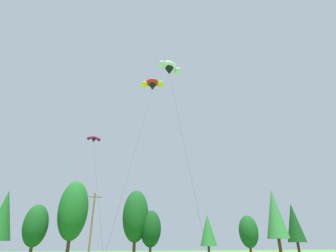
# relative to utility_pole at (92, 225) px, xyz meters

# --- Properties ---
(treeline_tree_c) EXTENTS (4.31, 4.31, 12.34)m
(treeline_tree_c) POSITION_rel_utility_pole_xyz_m (-16.75, 15.07, 2.47)
(treeline_tree_c) COLOR #472D19
(treeline_tree_c) RESTS_ON ground_plane
(treeline_tree_d) EXTENTS (4.40, 4.40, 9.64)m
(treeline_tree_d) POSITION_rel_utility_pole_xyz_m (-10.36, 13.25, 0.57)
(treeline_tree_d) COLOR #472D19
(treeline_tree_d) RESTS_ON ground_plane
(treeline_tree_e) EXTENTS (5.74, 5.74, 14.60)m
(treeline_tree_e) POSITION_rel_utility_pole_xyz_m (-4.14, 14.07, 3.57)
(treeline_tree_e) COLOR #472D19
(treeline_tree_e) RESTS_ON ground_plane
(treeline_tree_f) EXTENTS (5.42, 5.42, 13.40)m
(treeline_tree_f) POSITION_rel_utility_pole_xyz_m (8.51, 14.88, 2.85)
(treeline_tree_f) COLOR #472D19
(treeline_tree_f) RESTS_ON ground_plane
(treeline_tree_g) EXTENTS (4.28, 4.28, 9.20)m
(treeline_tree_g) POSITION_rel_utility_pole_xyz_m (11.73, 14.20, 0.30)
(treeline_tree_g) COLOR #472D19
(treeline_tree_g) RESTS_ON ground_plane
(treeline_tree_h) EXTENTS (3.50, 3.50, 8.64)m
(treeline_tree_h) POSITION_rel_utility_pole_xyz_m (23.93, 12.91, 0.14)
(treeline_tree_h) COLOR #472D19
(treeline_tree_h) RESTS_ON ground_plane
(treeline_tree_i) EXTENTS (4.09, 4.09, 8.47)m
(treeline_tree_i) POSITION_rel_utility_pole_xyz_m (32.83, 11.57, -0.14)
(treeline_tree_i) COLOR #472D19
(treeline_tree_i) RESTS_ON ground_plane
(treeline_tree_j) EXTENTS (4.75, 4.75, 14.30)m
(treeline_tree_j) POSITION_rel_utility_pole_xyz_m (39.36, 10.57, 3.69)
(treeline_tree_j) COLOR #472D19
(treeline_tree_j) RESTS_ON ground_plane
(treeline_tree_k) EXTENTS (4.15, 4.15, 11.60)m
(treeline_tree_k) POSITION_rel_utility_pole_xyz_m (45.83, 12.92, 2.00)
(treeline_tree_k) COLOR #472D19
(treeline_tree_k) RESTS_ON ground_plane
(utility_pole) EXTENTS (2.20, 0.26, 10.00)m
(utility_pole) POSITION_rel_utility_pole_xyz_m (0.00, 0.00, 0.00)
(utility_pole) COLOR brown
(utility_pole) RESTS_ON ground_plane
(parafoil_kite_high_red_yellow) EXTENTS (6.73, 10.82, 23.41)m
(parafoil_kite_high_red_yellow) POSITION_rel_utility_pole_xyz_m (6.63, -11.29, 18.82)
(parafoil_kite_high_red_yellow) COLOR red
(parafoil_kite_mid_white) EXTENTS (3.85, 9.38, 23.98)m
(parafoil_kite_mid_white) POSITION_rel_utility_pole_xyz_m (8.26, -15.12, 19.31)
(parafoil_kite_mid_white) COLOR white
(parafoil_kite_far_magenta) EXTENTS (3.94, 20.57, 17.64)m
(parafoil_kite_far_magenta) POSITION_rel_utility_pole_xyz_m (-1.18, -1.04, 13.35)
(parafoil_kite_far_magenta) COLOR #D12893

